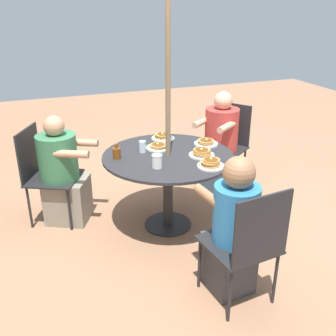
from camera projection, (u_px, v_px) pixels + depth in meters
ground_plane at (168, 224)px, 3.93m from camera, size 12.00×12.00×0.00m
patio_table at (168, 166)px, 3.68m from camera, size 1.22×1.22×0.75m
umbrella_pole at (168, 105)px, 3.45m from camera, size 0.05×0.05×2.44m
patio_chair_north at (227, 140)px, 4.64m from camera, size 0.65×0.65×0.95m
diner_north at (219, 146)px, 4.51m from camera, size 0.58×0.61×1.15m
patio_chair_east at (44, 170)px, 3.84m from camera, size 0.63×0.63×0.95m
diner_east at (63, 175)px, 3.84m from camera, size 0.55×0.61×1.09m
patio_chair_south at (248, 241)px, 2.71m from camera, size 0.52×0.52×0.95m
diner_south at (232, 231)px, 2.87m from camera, size 0.50×0.37×1.11m
pancake_plate_a at (211, 164)px, 3.36m from camera, size 0.24×0.24×0.08m
pancake_plate_b at (206, 143)px, 3.88m from camera, size 0.24×0.24×0.06m
pancake_plate_c at (163, 137)px, 4.04m from camera, size 0.24×0.24×0.07m
pancake_plate_d at (158, 147)px, 3.78m from camera, size 0.24×0.24×0.05m
pancake_plate_e at (202, 153)px, 3.60m from camera, size 0.24×0.24×0.07m
syrup_bottle at (117, 153)px, 3.54m from camera, size 0.10×0.07×0.14m
coffee_cup at (157, 161)px, 3.34m from camera, size 0.09×0.09×0.12m
drinking_glass_a at (143, 147)px, 3.68m from camera, size 0.06×0.06×0.11m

